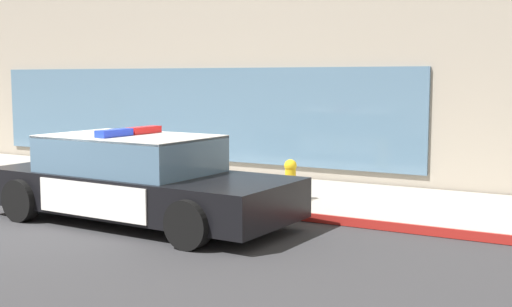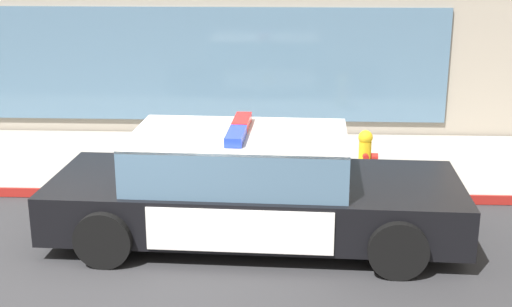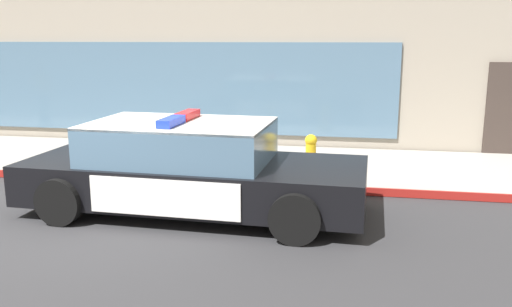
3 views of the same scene
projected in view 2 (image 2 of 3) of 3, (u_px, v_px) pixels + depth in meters
name	position (u px, v px, depth m)	size (l,w,h in m)	color
ground	(117.00, 260.00, 8.36)	(48.00, 48.00, 0.00)	#303033
sidewalk	(168.00, 161.00, 11.87)	(48.00, 3.23, 0.15)	#A39E93
curb_red_paint	(150.00, 195.00, 10.31)	(28.80, 0.04, 0.14)	maroon
police_cruiser	(251.00, 188.00, 8.79)	(5.15, 2.28, 1.49)	black
fire_hydrant	(365.00, 154.00, 10.80)	(0.34, 0.39, 0.73)	gold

